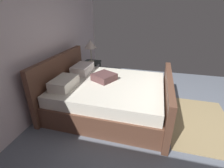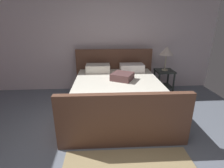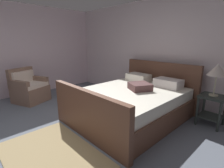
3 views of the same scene
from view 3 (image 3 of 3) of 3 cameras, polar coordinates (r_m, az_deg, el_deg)
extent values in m
cube|color=slate|center=(3.02, -24.23, -19.32)|extent=(5.93, 6.30, 0.02)
cube|color=silver|center=(4.66, 14.32, 10.46)|extent=(6.05, 0.12, 2.63)
cube|color=brown|center=(3.62, 6.17, -8.47)|extent=(1.84, 2.14, 0.40)
cube|color=brown|center=(4.37, 15.75, -0.01)|extent=(1.93, 0.13, 1.11)
cube|color=brown|center=(2.85, -8.57, -10.28)|extent=(1.93, 0.13, 0.84)
cube|color=white|center=(3.51, 6.31, -3.80)|extent=(1.76, 2.07, 0.22)
cube|color=silver|center=(4.29, 8.96, 2.23)|extent=(0.56, 0.37, 0.18)
cube|color=white|center=(3.87, 18.52, 0.30)|extent=(0.56, 0.37, 0.18)
cube|color=brown|center=(3.52, 9.43, -0.84)|extent=(0.54, 0.54, 0.14)
cube|color=#2A312D|center=(3.72, 31.12, -3.70)|extent=(0.44, 0.44, 0.04)
cube|color=#2A312D|center=(3.85, 30.34, -9.38)|extent=(0.40, 0.40, 0.02)
cylinder|color=#2A312D|center=(3.69, 26.87, -8.26)|extent=(0.04, 0.04, 0.56)
cylinder|color=#2A312D|center=(3.60, 32.62, -9.55)|extent=(0.04, 0.04, 0.56)
cylinder|color=#2A312D|center=(4.03, 28.68, -6.61)|extent=(0.04, 0.04, 0.56)
cylinder|color=#B7B293|center=(3.71, 31.18, -3.26)|extent=(0.16, 0.16, 0.02)
cylinder|color=#B7B293|center=(3.66, 31.57, -0.36)|extent=(0.02, 0.02, 0.37)
cone|color=beige|center=(3.61, 32.17, 4.09)|extent=(0.34, 0.34, 0.21)
cube|color=#856554|center=(5.05, -25.80, -3.06)|extent=(0.93, 0.93, 0.42)
cube|color=silver|center=(4.99, -26.12, -0.21)|extent=(0.86, 0.86, 0.10)
cube|color=#856554|center=(5.19, -28.57, 2.18)|extent=(0.38, 0.71, 0.48)
cube|color=silver|center=(5.12, -27.92, 1.84)|extent=(0.32, 0.61, 0.36)
cube|color=#856554|center=(4.79, -29.01, -0.37)|extent=(0.64, 0.33, 0.22)
cube|color=#856554|center=(5.17, -23.60, 1.22)|extent=(0.64, 0.33, 0.22)
cube|color=#9D885E|center=(2.77, -19.94, -21.77)|extent=(1.72, 1.14, 0.01)
camera|label=1|loc=(5.30, -25.39, 17.31)|focal=26.37mm
camera|label=2|loc=(2.52, -59.76, 10.78)|focal=27.48mm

